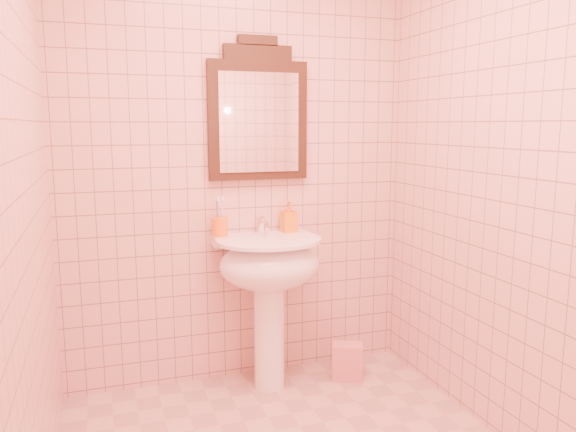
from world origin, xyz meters
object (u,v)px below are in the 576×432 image
object	(u,v)px
pedestal_sink	(269,274)
mirror	(258,114)
towel	(347,362)
toothbrush_cup	(220,227)
soap_dispenser	(289,217)

from	to	relation	value
pedestal_sink	mirror	world-z (taller)	mirror
towel	mirror	bearing A→B (deg)	151.65
mirror	towel	distance (m)	1.52
toothbrush_cup	soap_dispenser	distance (m)	0.41
towel	pedestal_sink	bearing A→B (deg)	174.19
pedestal_sink	towel	world-z (taller)	pedestal_sink
pedestal_sink	toothbrush_cup	size ratio (longest dim) A/B	4.33
mirror	soap_dispenser	distance (m)	0.61
mirror	towel	xyz separation A→B (m)	(0.46, -0.25, -1.43)
mirror	toothbrush_cup	distance (m)	0.67
pedestal_sink	mirror	xyz separation A→B (m)	(0.00, 0.20, 0.88)
pedestal_sink	mirror	distance (m)	0.90
soap_dispenser	pedestal_sink	bearing A→B (deg)	-143.02
toothbrush_cup	towel	size ratio (longest dim) A/B	0.94
toothbrush_cup	soap_dispenser	bearing A→B (deg)	0.22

